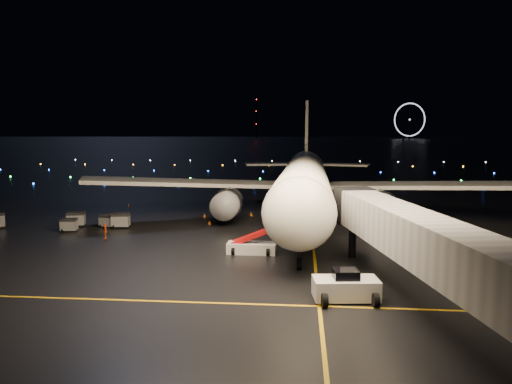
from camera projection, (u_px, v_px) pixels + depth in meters
ground at (286, 148)px, 341.02m from camera, size 2000.00×2000.00×0.00m
lane_centre at (312, 232)px, 58.24m from camera, size 0.25×80.00×0.02m
lane_cross at (76, 299)px, 35.06m from camera, size 60.00×0.25×0.02m
airliner at (305, 155)px, 67.28m from camera, size 61.38×58.43×17.07m
pushback_tug at (346, 285)px, 34.82m from camera, size 4.73×2.84×2.14m
belt_loader at (252, 236)px, 47.89m from camera, size 6.89×1.97×3.33m
crew_c at (105, 231)px, 54.42m from camera, size 0.78×1.07×1.69m
safety_cone_0 at (209, 222)px, 62.99m from camera, size 0.42×0.42×0.47m
safety_cone_1 at (251, 214)px, 69.29m from camera, size 0.47×0.47×0.50m
safety_cone_2 at (204, 215)px, 68.23m from camera, size 0.53×0.53×0.48m
safety_cone_3 at (128, 205)px, 77.57m from camera, size 0.54×0.54×0.47m
ferris_wheel at (410, 121)px, 737.69m from camera, size 49.33×16.80×52.00m
radio_mast at (256, 118)px, 777.42m from camera, size 1.80×1.80×64.00m
taxiway_lights at (265, 170)px, 149.25m from camera, size 164.00×92.00×0.36m
baggage_cart_0 at (121, 220)px, 60.72m from camera, size 2.26×1.73×1.76m
baggage_cart_1 at (108, 221)px, 61.01m from camera, size 2.05×1.69×1.50m
baggage_cart_2 at (69, 225)px, 58.47m from camera, size 1.95×1.50×1.51m
baggage_cart_3 at (76, 219)px, 61.71m from camera, size 2.35×1.91×1.75m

